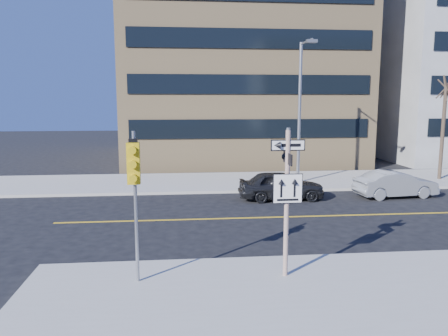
{
  "coord_description": "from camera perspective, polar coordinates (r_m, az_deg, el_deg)",
  "views": [
    {
      "loc": [
        -2.8,
        -13.71,
        4.91
      ],
      "look_at": [
        -1.05,
        4.0,
        2.16
      ],
      "focal_mm": 35.0,
      "sensor_mm": 36.0,
      "label": 1
    }
  ],
  "objects": [
    {
      "name": "traffic_signal",
      "position": [
        11.27,
        -11.67,
        -1.0
      ],
      "size": [
        0.32,
        0.45,
        4.0
      ],
      "color": "gray",
      "rests_on": "near_sidewalk"
    },
    {
      "name": "building_brick",
      "position": [
        39.22,
        1.47,
        14.78
      ],
      "size": [
        18.0,
        18.0,
        18.0
      ],
      "primitive_type": "cube",
      "color": "tan",
      "rests_on": "ground"
    },
    {
      "name": "streetlight_a",
      "position": [
        25.4,
        10.0,
        8.32
      ],
      "size": [
        0.55,
        2.25,
        8.0
      ],
      "color": "gray",
      "rests_on": "far_sidewalk"
    },
    {
      "name": "ground",
      "position": [
        14.83,
        5.67,
        -10.58
      ],
      "size": [
        120.0,
        120.0,
        0.0
      ],
      "primitive_type": "plane",
      "color": "black",
      "rests_on": "ground"
    },
    {
      "name": "parked_car_a",
      "position": [
        22.01,
        7.47,
        -2.25
      ],
      "size": [
        1.71,
        4.24,
        1.44
      ],
      "primitive_type": "imported",
      "rotation": [
        0.0,
        0.0,
        1.57
      ],
      "color": "black",
      "rests_on": "ground"
    },
    {
      "name": "parked_car_b",
      "position": [
        24.02,
        21.5,
        -1.95
      ],
      "size": [
        1.87,
        4.28,
        1.37
      ],
      "primitive_type": "imported",
      "rotation": [
        0.0,
        0.0,
        1.67
      ],
      "color": "gray",
      "rests_on": "ground"
    },
    {
      "name": "sign_pole",
      "position": [
        11.8,
        8.23,
        -3.39
      ],
      "size": [
        0.92,
        0.92,
        4.06
      ],
      "color": "silver",
      "rests_on": "near_sidewalk"
    },
    {
      "name": "street_tree_west",
      "position": [
        29.59,
        27.0,
        9.04
      ],
      "size": [
        1.8,
        1.8,
        6.35
      ],
      "color": "#352A1F",
      "rests_on": "far_sidewalk"
    }
  ]
}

